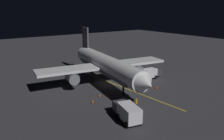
# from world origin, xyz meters

# --- Properties ---
(ground_plane) EXTENTS (180.00, 180.00, 0.20)m
(ground_plane) POSITION_xyz_m (0.00, 0.00, -0.10)
(ground_plane) COLOR #303035
(apron_guide_stripe) EXTENTS (2.38, 28.21, 0.01)m
(apron_guide_stripe) POSITION_xyz_m (-1.57, 4.00, 0.00)
(apron_guide_stripe) COLOR gold
(apron_guide_stripe) RESTS_ON ground_plane
(airliner) EXTENTS (28.47, 32.67, 10.96)m
(airliner) POSITION_xyz_m (-0.08, -0.55, 4.07)
(airliner) COLOR white
(airliner) RESTS_ON ground_plane
(baggage_truck) EXTENTS (3.36, 6.01, 2.46)m
(baggage_truck) POSITION_xyz_m (6.62, 15.02, 1.25)
(baggage_truck) COLOR silver
(baggage_truck) RESTS_ON ground_plane
(catering_truck) EXTENTS (5.85, 2.70, 2.33)m
(catering_truck) POSITION_xyz_m (-10.17, 2.54, 1.20)
(catering_truck) COLOR silver
(catering_truck) RESTS_ON ground_plane
(ground_crew_worker) EXTENTS (0.40, 0.40, 1.74)m
(ground_crew_worker) POSITION_xyz_m (3.04, 12.83, 0.89)
(ground_crew_worker) COLOR black
(ground_crew_worker) RESTS_ON ground_plane
(traffic_cone_near_left) EXTENTS (0.50, 0.50, 0.55)m
(traffic_cone_near_left) POSITION_xyz_m (-6.50, 8.18, 0.25)
(traffic_cone_near_left) COLOR #EA590F
(traffic_cone_near_left) RESTS_ON ground_plane
(traffic_cone_near_right) EXTENTS (0.50, 0.50, 0.55)m
(traffic_cone_near_right) POSITION_xyz_m (4.97, 5.17, 0.25)
(traffic_cone_near_right) COLOR #EA590F
(traffic_cone_near_right) RESTS_ON ground_plane
(traffic_cone_under_wing) EXTENTS (0.50, 0.50, 0.55)m
(traffic_cone_under_wing) POSITION_xyz_m (7.46, 6.84, 0.25)
(traffic_cone_under_wing) COLOR #EA590F
(traffic_cone_under_wing) RESTS_ON ground_plane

